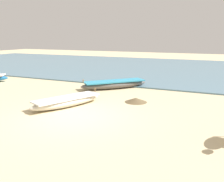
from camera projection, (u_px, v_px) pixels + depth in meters
name	position (u px, v px, depth m)	size (l,w,h in m)	color
ground	(75.00, 117.00, 10.01)	(80.00, 80.00, 0.00)	beige
sea_water	(168.00, 68.00, 24.66)	(60.00, 20.00, 0.08)	slate
fishing_boat_2	(67.00, 101.00, 11.49)	(2.20, 3.61, 0.63)	beige
fishing_boat_4	(114.00, 84.00, 15.45)	(3.60, 3.78, 0.68)	#5B5651
debris_pile_0	(136.00, 100.00, 12.27)	(1.08, 1.08, 0.21)	brown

